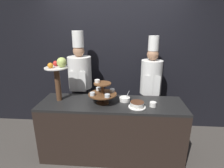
{
  "coord_description": "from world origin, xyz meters",
  "views": [
    {
      "loc": [
        0.18,
        -1.99,
        1.92
      ],
      "look_at": [
        0.0,
        0.41,
        1.13
      ],
      "focal_mm": 28.0,
      "sensor_mm": 36.0,
      "label": 1
    }
  ],
  "objects_px": {
    "chef_left": "(80,82)",
    "chef_center_left": "(151,85)",
    "fruit_pedestal": "(58,72)",
    "tiered_stand": "(102,92)",
    "cup_white": "(153,104)",
    "cake_round": "(137,105)",
    "serving_bowl_far": "(125,99)"
  },
  "relations": [
    {
      "from": "cake_round",
      "to": "cup_white",
      "type": "bearing_deg",
      "value": 9.43
    },
    {
      "from": "cake_round",
      "to": "cup_white",
      "type": "xyz_separation_m",
      "value": [
        0.22,
        0.04,
        -0.0
      ]
    },
    {
      "from": "tiered_stand",
      "to": "fruit_pedestal",
      "type": "relative_size",
      "value": 0.63
    },
    {
      "from": "fruit_pedestal",
      "to": "chef_left",
      "type": "height_order",
      "value": "chef_left"
    },
    {
      "from": "tiered_stand",
      "to": "chef_left",
      "type": "xyz_separation_m",
      "value": [
        -0.47,
        0.6,
        -0.04
      ]
    },
    {
      "from": "cake_round",
      "to": "chef_center_left",
      "type": "height_order",
      "value": "chef_center_left"
    },
    {
      "from": "tiered_stand",
      "to": "chef_center_left",
      "type": "height_order",
      "value": "chef_center_left"
    },
    {
      "from": "cup_white",
      "to": "cake_round",
      "type": "bearing_deg",
      "value": -170.57
    },
    {
      "from": "tiered_stand",
      "to": "cake_round",
      "type": "relative_size",
      "value": 1.69
    },
    {
      "from": "cup_white",
      "to": "tiered_stand",
      "type": "bearing_deg",
      "value": 174.82
    },
    {
      "from": "fruit_pedestal",
      "to": "chef_left",
      "type": "xyz_separation_m",
      "value": [
        0.17,
        0.54,
        -0.3
      ]
    },
    {
      "from": "serving_bowl_far",
      "to": "tiered_stand",
      "type": "bearing_deg",
      "value": -162.84
    },
    {
      "from": "chef_left",
      "to": "chef_center_left",
      "type": "distance_m",
      "value": 1.22
    },
    {
      "from": "fruit_pedestal",
      "to": "chef_center_left",
      "type": "xyz_separation_m",
      "value": [
        1.39,
        0.54,
        -0.34
      ]
    },
    {
      "from": "fruit_pedestal",
      "to": "serving_bowl_far",
      "type": "distance_m",
      "value": 1.03
    },
    {
      "from": "cup_white",
      "to": "serving_bowl_far",
      "type": "relative_size",
      "value": 0.57
    },
    {
      "from": "cup_white",
      "to": "fruit_pedestal",
      "type": "bearing_deg",
      "value": 174.5
    },
    {
      "from": "fruit_pedestal",
      "to": "chef_left",
      "type": "distance_m",
      "value": 0.64
    },
    {
      "from": "cake_round",
      "to": "chef_left",
      "type": "xyz_separation_m",
      "value": [
        -0.95,
        0.7,
        0.09
      ]
    },
    {
      "from": "cup_white",
      "to": "chef_center_left",
      "type": "relative_size",
      "value": 0.05
    },
    {
      "from": "fruit_pedestal",
      "to": "serving_bowl_far",
      "type": "xyz_separation_m",
      "value": [
        0.95,
        0.03,
        -0.4
      ]
    },
    {
      "from": "chef_left",
      "to": "chef_center_left",
      "type": "relative_size",
      "value": 1.04
    },
    {
      "from": "cake_round",
      "to": "cup_white",
      "type": "height_order",
      "value": "cake_round"
    },
    {
      "from": "fruit_pedestal",
      "to": "serving_bowl_far",
      "type": "relative_size",
      "value": 3.97
    },
    {
      "from": "cake_round",
      "to": "cup_white",
      "type": "relative_size",
      "value": 2.58
    },
    {
      "from": "cake_round",
      "to": "chef_left",
      "type": "relative_size",
      "value": 0.13
    },
    {
      "from": "fruit_pedestal",
      "to": "cake_round",
      "type": "bearing_deg",
      "value": -8.38
    },
    {
      "from": "tiered_stand",
      "to": "serving_bowl_far",
      "type": "bearing_deg",
      "value": 17.16
    },
    {
      "from": "serving_bowl_far",
      "to": "chef_center_left",
      "type": "bearing_deg",
      "value": 48.86
    },
    {
      "from": "fruit_pedestal",
      "to": "chef_left",
      "type": "bearing_deg",
      "value": 72.72
    },
    {
      "from": "fruit_pedestal",
      "to": "chef_center_left",
      "type": "bearing_deg",
      "value": 21.1
    },
    {
      "from": "tiered_stand",
      "to": "cup_white",
      "type": "bearing_deg",
      "value": -5.18
    }
  ]
}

